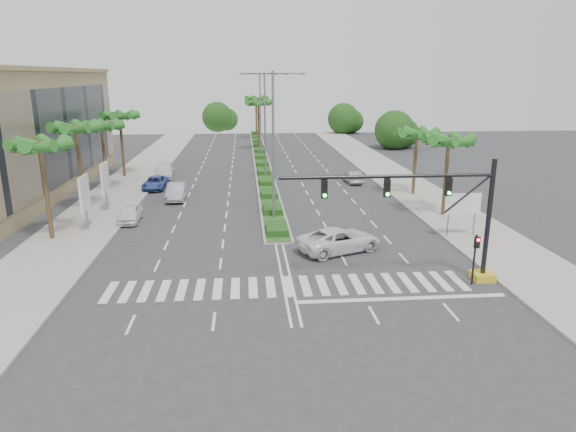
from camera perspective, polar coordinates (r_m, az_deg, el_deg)
The scene contains 28 objects.
ground at distance 29.60m, azimuth 0.00°, elevation -7.82°, with size 160.00×160.00×0.00m, color #333335.
footpath_right at distance 51.57m, azimuth 15.13°, elevation 1.87°, with size 6.00×120.00×0.15m, color gray.
footpath_left at distance 50.20m, azimuth -19.60°, elevation 1.14°, with size 6.00×120.00×0.15m, color gray.
median at distance 73.06m, azimuth -3.00°, elevation 6.27°, with size 2.20×75.00×0.20m, color gray.
median_grass at distance 73.04m, azimuth -3.00°, elevation 6.36°, with size 1.80×75.00×0.04m, color #24511C.
building at distance 58.43m, azimuth -29.05°, elevation 7.92°, with size 12.00×36.00×12.00m, color tan.
signal_gantry at distance 30.59m, azimuth 17.58°, elevation -0.91°, with size 12.60×1.20×7.20m.
pedestrian_signal at distance 30.94m, azimuth 20.12°, elevation -3.70°, with size 0.28×0.36×3.00m.
direction_sign at distance 39.58m, azimuth 18.84°, elevation 1.09°, with size 2.70×0.11×3.40m.
billboard_near at distance 41.88m, azimuth -21.68°, elevation 2.30°, with size 0.18×2.10×4.35m.
billboard_far at distance 47.53m, azimuth -19.68°, elevation 3.94°, with size 0.18×2.10×4.35m.
palm_left_near at distance 40.04m, azimuth -25.77°, elevation 6.74°, with size 4.57×4.68×7.55m.
palm_left_mid at distance 47.51m, azimuth -22.49°, elevation 8.70°, with size 4.57×4.68×7.95m.
palm_left_far at distance 55.21m, azimuth -19.99°, elevation 9.11°, with size 4.57×4.68×7.35m.
palm_left_end at distance 62.92m, azimuth -18.18°, elevation 10.29°, with size 4.57×4.68×7.75m.
palm_right_near at distance 44.74m, azimuth 17.41°, elevation 7.69°, with size 4.57×4.68×7.05m.
palm_right_far at distance 52.22m, azimuth 14.11°, elevation 8.61°, with size 4.57×4.68×6.75m.
palm_median_a at distance 82.26m, azimuth -3.32°, elevation 12.24°, with size 4.57×4.68×8.05m.
palm_median_b at distance 97.24m, azimuth -3.58°, elevation 12.72°, with size 4.57×4.68×8.05m.
streetlight_near at distance 41.46m, azimuth -1.65°, elevation 8.66°, with size 5.10×0.25×12.00m.
streetlight_mid at distance 57.36m, azimuth -2.58°, elevation 10.52°, with size 5.10×0.25×12.00m.
streetlight_far at distance 73.30m, azimuth -3.10°, elevation 11.58°, with size 5.10×0.25×12.00m.
car_parked_a at distance 44.03m, azimuth -17.15°, elevation 0.26°, with size 1.63×4.05×1.38m, color white.
car_parked_b at distance 50.77m, azimuth -12.31°, elevation 2.66°, with size 1.67×4.78×1.57m, color #AFAFB4.
car_parked_c at distance 56.06m, azimuth -14.53°, elevation 3.58°, with size 2.19×4.74×1.32m, color #324B9A.
car_parked_d at distance 62.33m, azimuth -13.59°, elevation 4.87°, with size 2.07×5.09×1.48m, color white.
car_crossing at distance 35.19m, azimuth 5.73°, elevation -2.64°, with size 2.70×5.86×1.63m, color white.
car_right at distance 57.96m, azimuth 7.21°, elevation 4.34°, with size 1.42×4.07×1.34m, color #A3A4A8.
Camera 1 is at (-2.30, -27.10, 11.67)m, focal length 32.00 mm.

